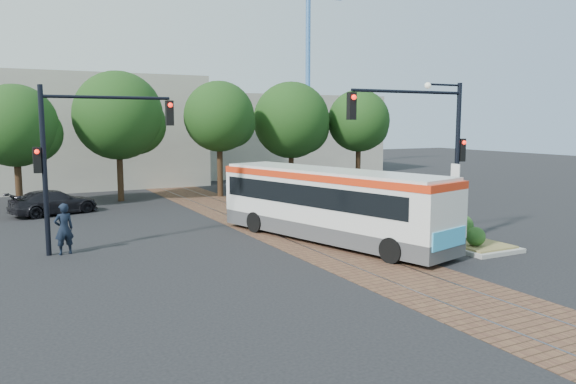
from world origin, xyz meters
The scene contains 11 objects.
ground centered at (0.00, 0.00, 0.00)m, with size 120.00×120.00×0.00m, color black.
trackbed centered at (0.00, 4.00, 0.01)m, with size 3.60×40.00×0.02m.
tree_row centered at (1.21, 16.42, 4.85)m, with size 26.40×5.60×7.67m.
warehouses centered at (-0.53, 28.75, 3.81)m, with size 40.00×13.00×8.00m.
crane centered at (18.00, 34.00, 10.88)m, with size 8.00×0.50×18.00m.
city_bus centered at (0.62, 1.46, 1.59)m, with size 4.99×10.88×2.86m.
traffic_island centered at (4.82, -0.90, 0.33)m, with size 2.20×5.20×1.13m.
signal_pole_main centered at (3.86, -0.81, 4.16)m, with size 5.49×0.46×6.00m.
signal_pole_left centered at (-8.37, 4.00, 3.86)m, with size 4.99×0.34×6.00m.
officer centered at (-8.98, 3.89, 0.93)m, with size 0.68×0.44×1.85m, color black.
parked_car centered at (-8.50, 13.41, 0.63)m, with size 1.77×4.36×1.26m, color black.
Camera 1 is at (-10.94, -17.27, 4.75)m, focal length 35.00 mm.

